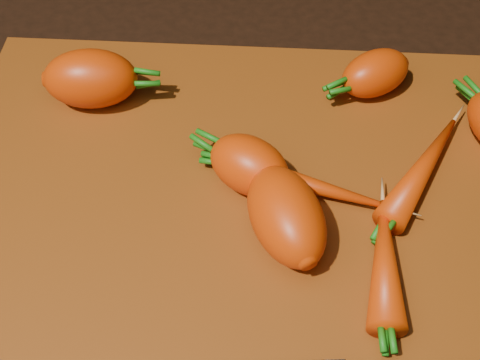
{
  "coord_description": "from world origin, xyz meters",
  "views": [
    {
      "loc": [
        0.02,
        -0.33,
        0.44
      ],
      "look_at": [
        0.0,
        0.01,
        0.03
      ],
      "focal_mm": 50.0,
      "sensor_mm": 36.0,
      "label": 1
    }
  ],
  "objects": [
    {
      "name": "ground",
      "position": [
        0.0,
        0.0,
        -0.01
      ],
      "size": [
        2.0,
        2.0,
        0.01
      ],
      "primitive_type": "cube",
      "color": "black"
    },
    {
      "name": "cutting_board",
      "position": [
        0.0,
        0.0,
        0.01
      ],
      "size": [
        0.5,
        0.4,
        0.01
      ],
      "primitive_type": "cube",
      "color": "brown",
      "rests_on": "ground"
    },
    {
      "name": "carrot_0",
      "position": [
        -0.14,
        0.11,
        0.04
      ],
      "size": [
        0.09,
        0.06,
        0.05
      ],
      "primitive_type": "ellipsoid",
      "rotation": [
        0.0,
        0.0,
        0.08
      ],
      "color": "#D43400",
      "rests_on": "cutting_board"
    },
    {
      "name": "carrot_1",
      "position": [
        0.01,
        0.02,
        0.04
      ],
      "size": [
        0.08,
        0.08,
        0.05
      ],
      "primitive_type": "ellipsoid",
      "rotation": [
        0.0,
        0.0,
        2.6
      ],
      "color": "#D43400",
      "rests_on": "cutting_board"
    },
    {
      "name": "carrot_2",
      "position": [
        0.04,
        -0.03,
        0.04
      ],
      "size": [
        0.08,
        0.11,
        0.05
      ],
      "primitive_type": "ellipsoid",
      "rotation": [
        0.0,
        0.0,
        1.95
      ],
      "color": "#D43400",
      "rests_on": "cutting_board"
    },
    {
      "name": "carrot_3",
      "position": [
        0.12,
        0.14,
        0.03
      ],
      "size": [
        0.08,
        0.07,
        0.04
      ],
      "primitive_type": "ellipsoid",
      "rotation": [
        0.0,
        0.0,
        3.7
      ],
      "color": "#D43400",
      "rests_on": "cutting_board"
    },
    {
      "name": "carrot_5",
      "position": [
        0.15,
        0.03,
        0.03
      ],
      "size": [
        0.09,
        0.13,
        0.03
      ],
      "primitive_type": "ellipsoid",
      "rotation": [
        0.0,
        0.0,
        1.04
      ],
      "color": "#D43400",
      "rests_on": "cutting_board"
    },
    {
      "name": "carrot_6",
      "position": [
        0.05,
        0.01,
        0.02
      ],
      "size": [
        0.14,
        0.06,
        0.03
      ],
      "primitive_type": "ellipsoid",
      "rotation": [
        0.0,
        0.0,
        -0.29
      ],
      "color": "#D43400",
      "rests_on": "cutting_board"
    },
    {
      "name": "carrot_7",
      "position": [
        0.11,
        -0.06,
        0.03
      ],
      "size": [
        0.03,
        0.11,
        0.03
      ],
      "primitive_type": "ellipsoid",
      "rotation": [
        0.0,
        0.0,
        1.52
      ],
      "color": "#D43400",
      "rests_on": "cutting_board"
    }
  ]
}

